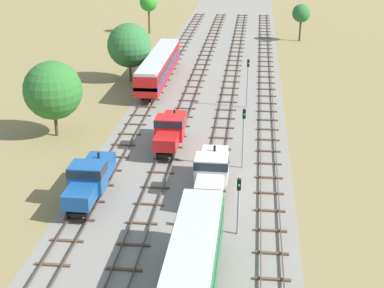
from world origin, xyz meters
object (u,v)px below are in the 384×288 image
at_px(shunter_loco_centre_left_mid, 212,170).
at_px(signal_post_mid, 239,198).
at_px(diesel_railcar_far_left_far, 159,65).
at_px(signal_post_near, 244,131).
at_px(shunter_loco_far_left_near, 90,178).
at_px(shunter_loco_left_midfar, 170,129).
at_px(signal_post_nearest, 248,77).

distance_m(shunter_loco_centre_left_mid, signal_post_mid, 6.98).
height_order(shunter_loco_centre_left_mid, signal_post_mid, signal_post_mid).
xyz_separation_m(diesel_railcar_far_left_far, signal_post_near, (11.96, -26.10, 1.03)).
relative_size(shunter_loco_centre_left_mid, signal_post_near, 1.47).
height_order(shunter_loco_far_left_near, signal_post_mid, signal_post_mid).
height_order(shunter_loco_far_left_near, shunter_loco_centre_left_mid, same).
height_order(shunter_loco_centre_left_mid, shunter_loco_left_midfar, same).
distance_m(signal_post_nearest, signal_post_near, 17.37).
height_order(diesel_railcar_far_left_far, signal_post_mid, signal_post_mid).
distance_m(shunter_loco_left_midfar, signal_post_mid, 17.22).
bearing_deg(signal_post_mid, shunter_loco_far_left_near, 161.78).
relative_size(shunter_loco_left_midfar, signal_post_nearest, 1.42).
distance_m(shunter_loco_centre_left_mid, signal_post_nearest, 22.68).
bearing_deg(diesel_railcar_far_left_far, shunter_loco_far_left_near, -90.00).
bearing_deg(signal_post_near, shunter_loco_left_midfar, 150.75).
height_order(signal_post_near, signal_post_mid, signal_post_near).
bearing_deg(shunter_loco_left_midfar, signal_post_near, -29.25).
xyz_separation_m(shunter_loco_far_left_near, diesel_railcar_far_left_far, (-0.00, 33.77, 0.59)).
distance_m(shunter_loco_far_left_near, diesel_railcar_far_left_far, 33.78).
distance_m(shunter_loco_centre_left_mid, shunter_loco_left_midfar, 10.31).
bearing_deg(shunter_loco_centre_left_mid, signal_post_mid, -69.78).
xyz_separation_m(shunter_loco_far_left_near, signal_post_mid, (11.96, -3.94, 0.93)).
bearing_deg(shunter_loco_left_midfar, signal_post_nearest, 61.73).
height_order(shunter_loco_centre_left_mid, signal_post_nearest, signal_post_nearest).
xyz_separation_m(diesel_railcar_far_left_far, signal_post_nearest, (11.96, -8.73, 1.14)).
xyz_separation_m(signal_post_nearest, signal_post_near, (-0.00, -17.37, -0.11)).
xyz_separation_m(diesel_railcar_far_left_far, signal_post_mid, (11.96, -37.71, 0.34)).
bearing_deg(signal_post_mid, shunter_loco_centre_left_mid, 110.22).
relative_size(signal_post_nearest, signal_post_mid, 1.30).
distance_m(shunter_loco_centre_left_mid, diesel_railcar_far_left_far, 32.65).
xyz_separation_m(shunter_loco_centre_left_mid, diesel_railcar_far_left_far, (-9.57, 31.21, 0.59)).
height_order(shunter_loco_far_left_near, signal_post_nearest, signal_post_nearest).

